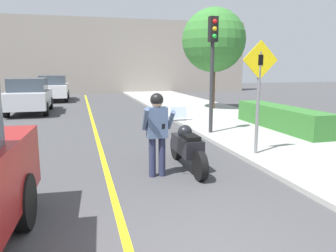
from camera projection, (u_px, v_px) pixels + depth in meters
name	position (u px, v px, depth m)	size (l,w,h in m)	color
sidewalk_curb	(314.00, 150.00, 8.60)	(4.40, 44.00, 0.10)	#9E9E99
road_center_line	(100.00, 147.00, 9.11)	(0.12, 36.00, 0.01)	yellow
building_backdrop	(90.00, 56.00, 27.71)	(28.00, 1.20, 6.26)	gray
motorcycle	(187.00, 146.00, 7.09)	(0.62, 2.18, 1.28)	black
person_biker	(157.00, 126.00, 6.47)	(0.59, 0.47, 1.69)	#282D4C
crossing_sign	(259.00, 87.00, 7.74)	(0.91, 0.08, 2.70)	slate
traffic_light	(213.00, 53.00, 10.17)	(0.26, 0.30, 3.61)	#2D2D30
hedge_row	(281.00, 117.00, 11.29)	(0.90, 4.47, 0.75)	#33702D
street_tree	(214.00, 40.00, 16.28)	(3.16, 3.16, 5.00)	brown
parked_car_silver	(29.00, 95.00, 15.74)	(1.88, 4.20, 1.68)	black
parked_car_white	(54.00, 88.00, 21.66)	(1.88, 4.20, 1.68)	black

